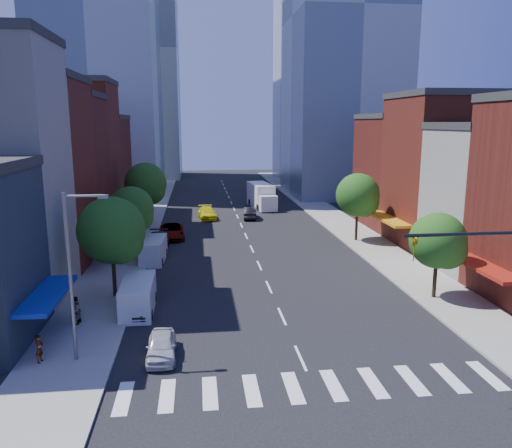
% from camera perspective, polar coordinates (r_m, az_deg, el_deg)
% --- Properties ---
extents(ground, '(220.00, 220.00, 0.00)m').
position_cam_1_polar(ground, '(28.16, 5.12, -15.02)').
color(ground, black).
rests_on(ground, ground).
extents(sidewalk_left, '(5.00, 120.00, 0.15)m').
position_cam_1_polar(sidewalk_left, '(66.20, -12.84, 0.36)').
color(sidewalk_left, gray).
rests_on(sidewalk_left, ground).
extents(sidewalk_right, '(5.00, 120.00, 0.15)m').
position_cam_1_polar(sidewalk_right, '(68.20, 8.52, 0.85)').
color(sidewalk_right, gray).
rests_on(sidewalk_right, ground).
extents(crosswalk, '(19.00, 3.00, 0.01)m').
position_cam_1_polar(crosswalk, '(25.58, 6.56, -17.96)').
color(crosswalk, silver).
rests_on(crosswalk, ground).
extents(bldg_left_2, '(12.00, 9.00, 16.00)m').
position_cam_1_polar(bldg_left_2, '(47.97, -25.87, 4.92)').
color(bldg_left_2, maroon).
rests_on(bldg_left_2, ground).
extents(bldg_left_3, '(12.00, 8.00, 15.00)m').
position_cam_1_polar(bldg_left_3, '(56.08, -23.05, 5.43)').
color(bldg_left_3, '#541715').
rests_on(bldg_left_3, ground).
extents(bldg_left_4, '(12.00, 9.00, 17.00)m').
position_cam_1_polar(bldg_left_4, '(64.19, -21.04, 7.14)').
color(bldg_left_4, maroon).
rests_on(bldg_left_4, ground).
extents(bldg_left_5, '(12.00, 10.00, 13.00)m').
position_cam_1_polar(bldg_left_5, '(73.56, -19.15, 6.16)').
color(bldg_left_5, '#541715').
rests_on(bldg_left_5, ground).
extents(bldg_right_1, '(12.00, 8.00, 12.00)m').
position_cam_1_polar(bldg_right_1, '(48.05, 26.61, 2.45)').
color(bldg_right_1, beige).
rests_on(bldg_right_1, ground).
extents(bldg_right_2, '(12.00, 10.00, 15.00)m').
position_cam_1_polar(bldg_right_2, '(55.55, 21.69, 5.48)').
color(bldg_right_2, maroon).
rests_on(bldg_right_2, ground).
extents(bldg_right_3, '(12.00, 10.00, 13.00)m').
position_cam_1_polar(bldg_right_3, '(64.57, 17.44, 5.61)').
color(bldg_right_3, '#541715').
rests_on(bldg_right_3, ground).
extents(tower_ne, '(18.00, 20.00, 60.00)m').
position_cam_1_polar(tower_ne, '(91.93, 10.12, 22.29)').
color(tower_ne, '#9EA5AD').
rests_on(tower_ne, ground).
extents(tower_far_w, '(18.00, 18.00, 56.00)m').
position_cam_1_polar(tower_far_w, '(121.28, -13.42, 18.54)').
color(tower_far_w, '#9EA5AD').
rests_on(tower_far_w, ground).
extents(streetlight, '(2.25, 0.25, 9.00)m').
position_cam_1_polar(streetlight, '(27.41, -20.16, -4.62)').
color(streetlight, slate).
rests_on(streetlight, sidewalk_left).
extents(tree_left_near, '(4.80, 4.80, 7.30)m').
position_cam_1_polar(tree_left_near, '(36.86, -15.96, -0.98)').
color(tree_left_near, black).
rests_on(tree_left_near, sidewalk_left).
extents(tree_left_mid, '(4.20, 4.20, 6.65)m').
position_cam_1_polar(tree_left_mid, '(47.61, -13.90, 1.47)').
color(tree_left_mid, black).
rests_on(tree_left_mid, sidewalk_left).
extents(tree_left_far, '(5.00, 5.00, 7.75)m').
position_cam_1_polar(tree_left_far, '(61.29, -12.37, 4.36)').
color(tree_left_far, black).
rests_on(tree_left_far, sidewalk_left).
extents(tree_right_near, '(4.00, 4.00, 6.20)m').
position_cam_1_polar(tree_right_near, '(37.68, 20.29, -2.04)').
color(tree_right_near, black).
rests_on(tree_right_near, sidewalk_right).
extents(tree_right_far, '(4.60, 4.60, 7.20)m').
position_cam_1_polar(tree_right_far, '(53.89, 11.72, 3.07)').
color(tree_right_far, black).
rests_on(tree_right_far, sidewalk_right).
extents(parked_car_front, '(1.61, 3.89, 1.32)m').
position_cam_1_polar(parked_car_front, '(28.33, -10.76, -13.53)').
color(parked_car_front, '#BCBCC1').
rests_on(parked_car_front, ground).
extents(parked_car_second, '(1.72, 4.55, 1.48)m').
position_cam_1_polar(parked_car_second, '(34.71, -13.35, -8.71)').
color(parked_car_second, black).
rests_on(parked_car_second, ground).
extents(parked_car_third, '(2.94, 5.77, 1.56)m').
position_cam_1_polar(parked_car_third, '(55.80, -9.59, -0.83)').
color(parked_car_third, '#999999').
rests_on(parked_car_third, ground).
extents(parked_car_rear, '(2.36, 5.68, 1.64)m').
position_cam_1_polar(parked_car_rear, '(51.09, -11.24, -1.99)').
color(parked_car_rear, black).
rests_on(parked_car_rear, ground).
extents(cargo_van_near, '(2.13, 5.14, 2.19)m').
position_cam_1_polar(cargo_van_near, '(34.77, -13.35, -8.08)').
color(cargo_van_near, silver).
rests_on(cargo_van_near, ground).
extents(cargo_van_far, '(2.28, 5.10, 2.13)m').
position_cam_1_polar(cargo_van_far, '(46.76, -11.66, -2.97)').
color(cargo_van_far, silver).
rests_on(cargo_van_far, ground).
extents(taxi, '(2.60, 5.42, 1.52)m').
position_cam_1_polar(taxi, '(66.58, -5.60, 1.26)').
color(taxi, yellow).
rests_on(taxi, ground).
extents(traffic_car_oncoming, '(1.96, 4.75, 1.53)m').
position_cam_1_polar(traffic_car_oncoming, '(66.34, -0.73, 1.28)').
color(traffic_car_oncoming, black).
rests_on(traffic_car_oncoming, ground).
extents(traffic_car_far, '(1.80, 4.43, 1.51)m').
position_cam_1_polar(traffic_car_far, '(86.24, -0.41, 3.65)').
color(traffic_car_far, '#999999').
rests_on(traffic_car_far, ground).
extents(box_truck, '(3.61, 9.09, 3.56)m').
position_cam_1_polar(box_truck, '(74.84, 0.63, 3.17)').
color(box_truck, white).
rests_on(box_truck, ground).
extents(pedestrian_near, '(0.47, 0.62, 1.52)m').
position_cam_1_polar(pedestrian_near, '(29.30, -23.53, -12.92)').
color(pedestrian_near, '#999999').
rests_on(pedestrian_near, sidewalk_left).
extents(pedestrian_far, '(0.77, 0.94, 1.78)m').
position_cam_1_polar(pedestrian_far, '(33.55, -19.97, -9.28)').
color(pedestrian_far, '#999999').
rests_on(pedestrian_far, sidewalk_left).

